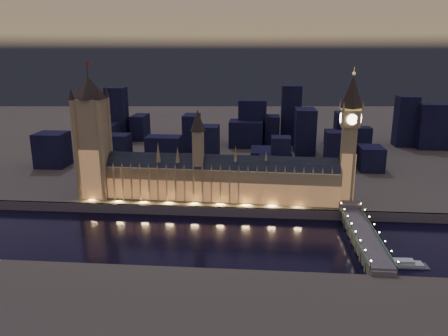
# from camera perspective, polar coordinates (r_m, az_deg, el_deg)

# --- Properties ---
(ground_plane) EXTENTS (2000.00, 2000.00, 0.00)m
(ground_plane) POSITION_cam_1_polar(r_m,az_deg,el_deg) (329.77, -1.69, -8.89)
(ground_plane) COLOR black
(ground_plane) RESTS_ON ground
(north_bank) EXTENTS (2000.00, 960.00, 8.00)m
(north_bank) POSITION_cam_1_polar(r_m,az_deg,el_deg) (829.99, 2.37, 6.18)
(north_bank) COLOR #433E3B
(north_bank) RESTS_ON ground
(embankment_wall) EXTENTS (2000.00, 2.50, 8.00)m
(embankment_wall) POSITION_cam_1_polar(r_m,az_deg,el_deg) (365.88, -0.97, -5.70)
(embankment_wall) COLOR #50464E
(embankment_wall) RESTS_ON ground
(palace_of_westminster) EXTENTS (202.00, 28.09, 78.00)m
(palace_of_westminster) POSITION_cam_1_polar(r_m,az_deg,el_deg) (378.09, -0.47, -1.42)
(palace_of_westminster) COLOR #9A7F5B
(palace_of_westminster) RESTS_ON north_bank
(victoria_tower) EXTENTS (31.68, 31.68, 116.56)m
(victoria_tower) POSITION_cam_1_polar(r_m,az_deg,el_deg) (394.89, -16.83, 4.52)
(victoria_tower) COLOR #9A7F5B
(victoria_tower) RESTS_ON north_bank
(elizabeth_tower) EXTENTS (18.00, 18.00, 113.28)m
(elizabeth_tower) POSITION_cam_1_polar(r_m,az_deg,el_deg) (373.58, 16.10, 4.85)
(elizabeth_tower) COLOR #9A7F5B
(elizabeth_tower) RESTS_ON north_bank
(westminster_bridge) EXTENTS (16.66, 113.00, 15.90)m
(westminster_bridge) POSITION_cam_1_polar(r_m,az_deg,el_deg) (330.76, 17.58, -8.44)
(westminster_bridge) COLOR #50464E
(westminster_bridge) RESTS_ON ground
(river_boat) EXTENTS (39.73, 10.31, 4.50)m
(river_boat) POSITION_cam_1_polar(r_m,az_deg,el_deg) (308.17, 21.62, -11.54)
(river_boat) COLOR #50464E
(river_boat) RESTS_ON ground
(city_backdrop) EXTENTS (494.27, 215.63, 79.77)m
(city_backdrop) POSITION_cam_1_polar(r_m,az_deg,el_deg) (557.54, 5.18, 4.47)
(city_backdrop) COLOR black
(city_backdrop) RESTS_ON north_bank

